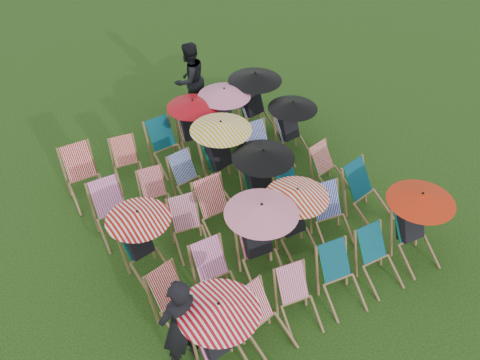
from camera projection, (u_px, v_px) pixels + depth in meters
ground at (244, 225)px, 9.98m from camera, size 100.00×100.00×0.00m
deckchair_0 at (221, 339)px, 7.29m from camera, size 1.13×1.20×1.34m
deckchair_1 at (266, 322)px, 7.77m from camera, size 0.74×0.94×0.93m
deckchair_2 at (299, 301)px, 8.11m from camera, size 0.71×0.89×0.86m
deckchair_3 at (342, 279)px, 8.39m from camera, size 0.74×0.94×0.92m
deckchair_4 at (380, 260)px, 8.72m from camera, size 0.66×0.87×0.90m
deckchair_5 at (417, 226)px, 8.95m from camera, size 1.13×1.19×1.34m
deckchair_6 at (177, 302)px, 8.07m from camera, size 0.72×0.91×0.90m
deckchair_7 at (217, 277)px, 8.41m from camera, size 0.68×0.91×0.94m
deckchair_8 at (261, 240)px, 8.65m from camera, size 1.20×1.27×1.42m
deckchair_9 at (296, 220)px, 9.09m from camera, size 1.09×1.14×1.29m
deckchair_10 at (333, 217)px, 9.45m from camera, size 0.79×0.98×0.95m
deckchair_11 at (368, 194)px, 9.86m from camera, size 0.81×1.03×1.02m
deckchair_12 at (143, 242)px, 8.72m from camera, size 1.06×1.14×1.26m
deckchair_13 at (189, 228)px, 9.28m from camera, size 0.74×0.91×0.89m
deckchair_14 at (219, 212)px, 9.52m from camera, size 0.69×0.94×0.99m
deckchair_15 at (263, 181)px, 9.83m from camera, size 1.14×1.20×1.36m
deckchair_16 at (292, 187)px, 10.16m from camera, size 0.59×0.79×0.83m
deckchair_17 at (330, 169)px, 10.57m from camera, size 0.68×0.86×0.85m
deckchair_18 at (113, 213)px, 9.50m from camera, size 0.72×0.95×0.98m
deckchair_19 at (156, 196)px, 9.98m from camera, size 0.66×0.84×0.82m
deckchair_20 at (190, 179)px, 10.31m from camera, size 0.64×0.84×0.87m
deckchair_21 at (224, 153)px, 10.42m from camera, size 1.20×1.30×1.42m
deckchair_22 at (262, 151)px, 10.94m from camera, size 0.71×0.93×0.95m
deckchair_23 at (293, 128)px, 11.28m from camera, size 1.04×1.09×1.23m
deckchair_24 at (84, 177)px, 10.26m from camera, size 0.74×0.98×1.01m
deckchair_25 at (127, 163)px, 10.71m from camera, size 0.71×0.88×0.85m
deckchair_26 at (167, 146)px, 11.05m from camera, size 0.65×0.90×0.96m
deckchair_27 at (194, 127)px, 11.24m from camera, size 1.08×1.15×1.28m
deckchair_28 at (225, 117)px, 11.49m from camera, size 1.13×1.20×1.34m
deckchair_29 at (256, 102)px, 11.89m from camera, size 1.18×1.27×1.41m
person_left at (180, 324)px, 7.28m from camera, size 0.65×0.45×1.72m
person_rear at (190, 79)px, 12.37m from camera, size 1.00×0.86×1.78m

